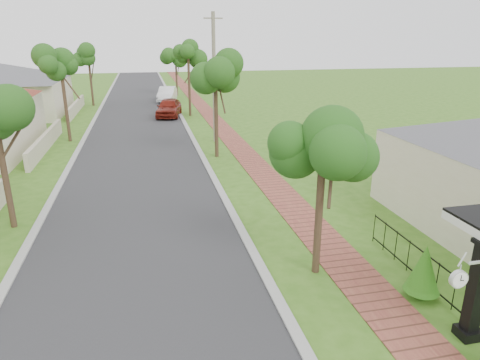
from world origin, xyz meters
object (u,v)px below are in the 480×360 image
object	(u,v)px
parked_car_red	(169,108)
parked_car_white	(167,94)
porch_post	(475,296)
station_clock	(461,278)
near_tree	(323,145)
utility_pole	(214,78)

from	to	relation	value
parked_car_red	parked_car_white	size ratio (longest dim) A/B	0.99
porch_post	parked_car_red	distance (m)	31.26
porch_post	station_clock	world-z (taller)	porch_post
parked_car_red	parked_car_white	xyz separation A→B (m)	(0.43, 9.33, -0.02)
porch_post	near_tree	bearing A→B (deg)	123.45
station_clock	utility_pole	bearing A→B (deg)	94.44
parked_car_red	near_tree	distance (m)	27.61
porch_post	parked_car_white	xyz separation A→B (m)	(-4.49, 40.20, -0.35)
parked_car_white	near_tree	bearing A→B (deg)	-75.60
utility_pole	porch_post	bearing A→B (deg)	-83.13
parked_car_white	utility_pole	bearing A→B (deg)	-73.11
porch_post	near_tree	xyz separation A→B (m)	(-2.35, 3.56, 2.79)
parked_car_red	parked_car_white	bearing A→B (deg)	99.36
utility_pole	parked_car_red	bearing A→B (deg)	103.42
parked_car_white	utility_pole	size ratio (longest dim) A/B	0.58
parked_car_red	utility_pole	size ratio (longest dim) A/B	0.57
parked_car_white	station_clock	distance (m)	40.78
parked_car_red	near_tree	size ratio (longest dim) A/B	0.95
near_tree	station_clock	bearing A→B (deg)	-69.34
porch_post	parked_car_red	xyz separation A→B (m)	(-4.91, 30.87, -0.33)
near_tree	station_clock	world-z (taller)	near_tree
parked_car_white	station_clock	xyz separation A→B (m)	(3.63, -40.60, 1.17)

